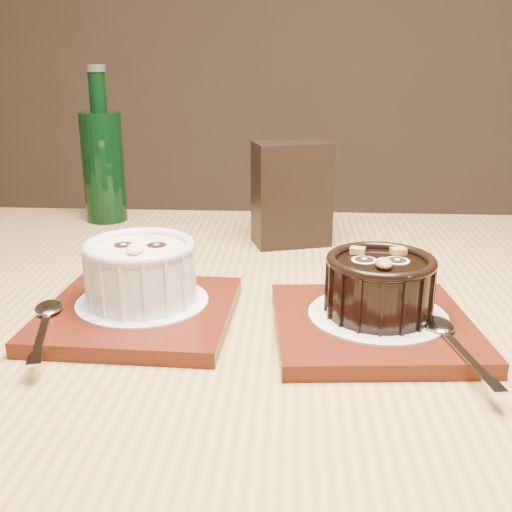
{
  "coord_description": "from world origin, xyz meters",
  "views": [
    {
      "loc": [
        0.05,
        -0.72,
        0.99
      ],
      "look_at": [
        -0.03,
        -0.19,
        0.81
      ],
      "focal_mm": 42.0,
      "sensor_mm": 36.0,
      "label": 1
    }
  ],
  "objects_px": {
    "ramekin_white": "(141,269)",
    "green_bottle": "(103,163)",
    "tray_left": "(139,313)",
    "tray_right": "(372,326)",
    "ramekin_dark": "(380,283)",
    "condiment_stand": "(292,194)",
    "table": "(266,380)"
  },
  "relations": [
    {
      "from": "ramekin_white",
      "to": "tray_right",
      "type": "bearing_deg",
      "value": -9.26
    },
    {
      "from": "tray_left",
      "to": "green_bottle",
      "type": "bearing_deg",
      "value": 116.05
    },
    {
      "from": "ramekin_dark",
      "to": "table",
      "type": "bearing_deg",
      "value": 151.85
    },
    {
      "from": "condiment_stand",
      "to": "ramekin_dark",
      "type": "bearing_deg",
      "value": -68.27
    },
    {
      "from": "tray_right",
      "to": "green_bottle",
      "type": "relative_size",
      "value": 0.76
    },
    {
      "from": "ramekin_dark",
      "to": "ramekin_white",
      "type": "bearing_deg",
      "value": 174.98
    },
    {
      "from": "tray_right",
      "to": "green_bottle",
      "type": "xyz_separation_m",
      "value": [
        -0.4,
        0.36,
        0.08
      ]
    },
    {
      "from": "ramekin_white",
      "to": "green_bottle",
      "type": "relative_size",
      "value": 0.46
    },
    {
      "from": "ramekin_white",
      "to": "condiment_stand",
      "type": "xyz_separation_m",
      "value": [
        0.12,
        0.27,
        0.02
      ]
    },
    {
      "from": "condiment_stand",
      "to": "green_bottle",
      "type": "distance_m",
      "value": 0.31
    },
    {
      "from": "tray_left",
      "to": "ramekin_white",
      "type": "xyz_separation_m",
      "value": [
        0.0,
        0.01,
        0.04
      ]
    },
    {
      "from": "condiment_stand",
      "to": "ramekin_white",
      "type": "bearing_deg",
      "value": -114.59
    },
    {
      "from": "table",
      "to": "tray_right",
      "type": "xyz_separation_m",
      "value": [
        0.11,
        -0.05,
        0.1
      ]
    },
    {
      "from": "table",
      "to": "condiment_stand",
      "type": "bearing_deg",
      "value": 88.78
    },
    {
      "from": "condiment_stand",
      "to": "green_bottle",
      "type": "bearing_deg",
      "value": 164.45
    },
    {
      "from": "ramekin_white",
      "to": "table",
      "type": "bearing_deg",
      "value": 14.49
    },
    {
      "from": "tray_left",
      "to": "ramekin_dark",
      "type": "xyz_separation_m",
      "value": [
        0.23,
        0.01,
        0.04
      ]
    },
    {
      "from": "tray_right",
      "to": "ramekin_dark",
      "type": "relative_size",
      "value": 1.79
    },
    {
      "from": "tray_left",
      "to": "condiment_stand",
      "type": "bearing_deg",
      "value": 66.23
    },
    {
      "from": "tray_left",
      "to": "ramekin_white",
      "type": "bearing_deg",
      "value": 88.08
    },
    {
      "from": "ramekin_white",
      "to": "ramekin_dark",
      "type": "bearing_deg",
      "value": -7.39
    },
    {
      "from": "ramekin_dark",
      "to": "condiment_stand",
      "type": "bearing_deg",
      "value": 106.53
    },
    {
      "from": "table",
      "to": "green_bottle",
      "type": "bearing_deg",
      "value": 134.23
    },
    {
      "from": "table",
      "to": "tray_left",
      "type": "xyz_separation_m",
      "value": [
        -0.12,
        -0.06,
        0.1
      ]
    },
    {
      "from": "tray_left",
      "to": "green_bottle",
      "type": "relative_size",
      "value": 0.76
    },
    {
      "from": "tray_left",
      "to": "ramekin_dark",
      "type": "bearing_deg",
      "value": 2.99
    },
    {
      "from": "tray_left",
      "to": "condiment_stand",
      "type": "distance_m",
      "value": 0.31
    },
    {
      "from": "table",
      "to": "ramekin_white",
      "type": "bearing_deg",
      "value": -157.94
    },
    {
      "from": "tray_left",
      "to": "tray_right",
      "type": "relative_size",
      "value": 1.0
    },
    {
      "from": "table",
      "to": "tray_left",
      "type": "bearing_deg",
      "value": -153.47
    },
    {
      "from": "ramekin_white",
      "to": "ramekin_dark",
      "type": "height_order",
      "value": "ramekin_white"
    },
    {
      "from": "tray_left",
      "to": "tray_right",
      "type": "height_order",
      "value": "same"
    }
  ]
}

